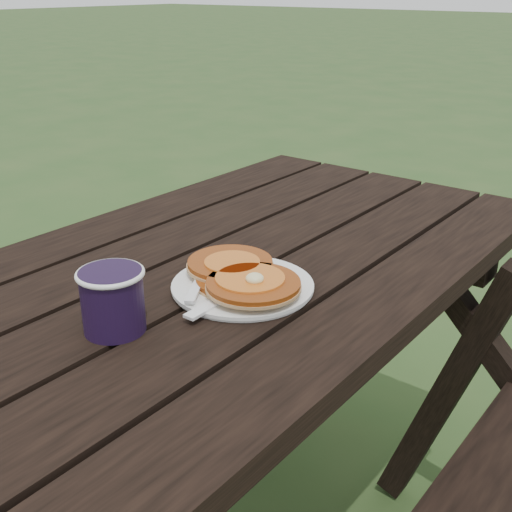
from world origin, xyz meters
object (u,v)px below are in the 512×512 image
Objects in this scene: plate at (243,287)px; picnic_table at (155,485)px; coffee_cup at (112,297)px; pancake_stack at (242,276)px.

picnic_table is at bearing -129.28° from plate.
pancake_stack is at bearing 74.18° from coffee_cup.
plate reaches higher than picnic_table.
coffee_cup is at bearing -105.82° from pancake_stack.
plate is 1.00× the size of pancake_stack.
plate is at bearing 50.72° from picnic_table.
pancake_stack is at bearing 50.53° from picnic_table.
pancake_stack is 0.23m from coffee_cup.
coffee_cup reaches higher than pancake_stack.
plate is at bearing 73.60° from pancake_stack.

